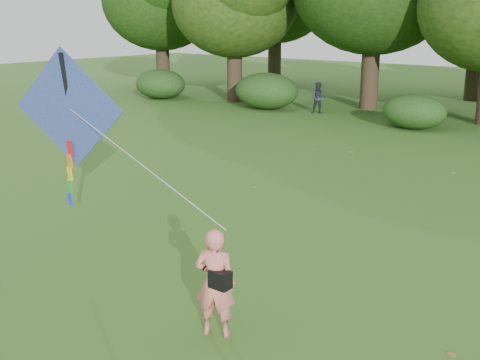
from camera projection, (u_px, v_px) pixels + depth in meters
The scene contains 6 objects.
ground at pixel (220, 309), 9.52m from camera, with size 100.00×100.00×0.00m, color #265114.
man_kite_flyer at pixel (215, 283), 8.57m from camera, with size 0.59×0.39×1.63m, color #E8746D.
bystander_left at pixel (319, 98), 28.54m from camera, with size 0.72×0.56×1.49m, color #252932.
crossbody_bag at pixel (220, 279), 8.45m from camera, with size 0.43×0.20×0.68m.
flying_kite at pixel (69, 111), 11.07m from camera, with size 5.48×1.17×3.06m.
fallen_leaves at pixel (452, 204), 14.88m from camera, with size 11.11×14.84×0.01m.
Camera 1 is at (5.60, -6.58, 4.48)m, focal length 45.00 mm.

